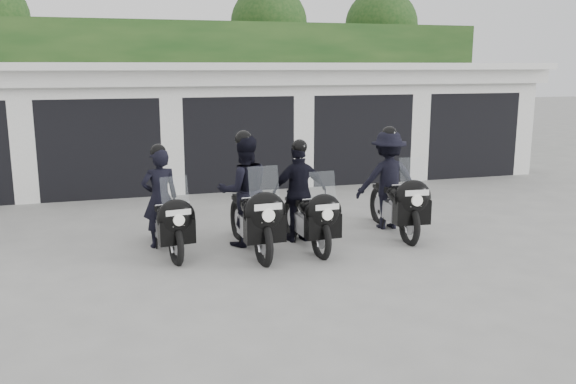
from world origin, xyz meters
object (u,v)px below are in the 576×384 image
object	(u,v)px
police_bike_d	(391,186)
police_bike_b	(247,198)
police_bike_c	(303,199)
police_bike_a	(164,209)

from	to	relation	value
police_bike_d	police_bike_b	bearing A→B (deg)	-168.27
police_bike_c	police_bike_d	world-z (taller)	police_bike_d
police_bike_a	police_bike_d	world-z (taller)	police_bike_d
police_bike_c	police_bike_d	distance (m)	1.80
police_bike_a	police_bike_c	world-z (taller)	police_bike_c
police_bike_b	police_bike_c	xyz separation A→B (m)	(0.93, -0.01, -0.07)
police_bike_b	police_bike_d	bearing A→B (deg)	4.66
police_bike_d	police_bike_c	bearing A→B (deg)	-164.12
police_bike_c	police_bike_b	bearing A→B (deg)	176.28
police_bike_a	police_bike_c	xyz separation A→B (m)	(2.22, -0.22, 0.06)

